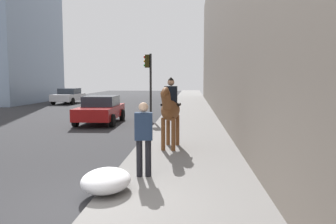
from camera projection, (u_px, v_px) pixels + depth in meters
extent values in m
cube|color=slate|center=(181.00, 213.00, 5.80)|extent=(120.00, 3.32, 0.12)
ellipsoid|color=brown|center=(171.00, 110.00, 10.88)|extent=(1.55, 0.71, 0.66)
cylinder|color=brown|center=(173.00, 134.00, 10.48)|extent=(0.13, 0.13, 1.02)
cylinder|color=brown|center=(163.00, 134.00, 10.53)|extent=(0.13, 0.13, 1.02)
cylinder|color=brown|center=(178.00, 130.00, 11.36)|extent=(0.13, 0.13, 1.02)
cylinder|color=brown|center=(168.00, 130.00, 11.42)|extent=(0.13, 0.13, 1.02)
cylinder|color=brown|center=(166.00, 101.00, 10.09)|extent=(0.66, 0.34, 0.68)
ellipsoid|color=brown|center=(165.00, 93.00, 9.86)|extent=(0.65, 0.28, 0.49)
cylinder|color=black|center=(174.00, 111.00, 11.59)|extent=(0.29, 0.13, 0.55)
cube|color=black|center=(171.00, 104.00, 10.91)|extent=(0.50, 0.64, 0.08)
cube|color=black|center=(171.00, 95.00, 10.88)|extent=(0.32, 0.41, 0.55)
sphere|color=tan|center=(171.00, 82.00, 10.84)|extent=(0.22, 0.22, 0.22)
cone|color=black|center=(171.00, 79.00, 10.83)|extent=(0.22, 0.22, 0.10)
cylinder|color=black|center=(139.00, 158.00, 7.71)|extent=(0.14, 0.14, 0.85)
cylinder|color=black|center=(148.00, 158.00, 7.72)|extent=(0.14, 0.14, 0.85)
cube|color=#1E2D47|center=(144.00, 126.00, 7.65)|extent=(0.30, 0.43, 0.62)
sphere|color=#D8AD8C|center=(143.00, 107.00, 7.60)|extent=(0.22, 0.22, 0.22)
cube|color=maroon|center=(100.00, 112.00, 17.73)|extent=(4.28, 1.91, 0.60)
cube|color=#262D38|center=(101.00, 101.00, 17.93)|extent=(2.08, 1.64, 0.52)
cylinder|color=black|center=(112.00, 121.00, 16.41)|extent=(0.64, 0.23, 0.64)
cylinder|color=black|center=(75.00, 120.00, 16.50)|extent=(0.64, 0.23, 0.64)
cylinder|color=black|center=(122.00, 115.00, 19.02)|extent=(0.64, 0.23, 0.64)
cylinder|color=black|center=(90.00, 115.00, 19.11)|extent=(0.64, 0.23, 0.64)
cube|color=silver|center=(69.00, 97.00, 31.89)|extent=(4.38, 1.94, 0.60)
cube|color=#262D38|center=(69.00, 91.00, 32.10)|extent=(2.00, 1.65, 0.52)
cylinder|color=black|center=(72.00, 101.00, 30.51)|extent=(0.65, 0.24, 0.64)
cylinder|color=black|center=(53.00, 101.00, 30.69)|extent=(0.65, 0.24, 0.64)
cylinder|color=black|center=(83.00, 99.00, 33.16)|extent=(0.65, 0.24, 0.64)
cylinder|color=black|center=(65.00, 99.00, 33.34)|extent=(0.65, 0.24, 0.64)
cylinder|color=black|center=(151.00, 88.00, 18.46)|extent=(0.12, 0.12, 3.69)
cube|color=#2D280C|center=(147.00, 61.00, 18.33)|extent=(0.20, 0.24, 0.70)
sphere|color=red|center=(145.00, 57.00, 18.32)|extent=(0.14, 0.14, 0.14)
sphere|color=orange|center=(145.00, 61.00, 18.34)|extent=(0.14, 0.14, 0.14)
sphere|color=green|center=(145.00, 65.00, 18.36)|extent=(0.14, 0.14, 0.14)
ellipsoid|color=white|center=(106.00, 180.00, 6.72)|extent=(1.26, 0.97, 0.44)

